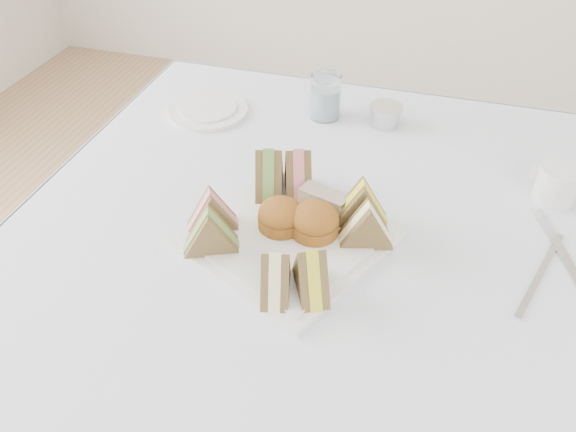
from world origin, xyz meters
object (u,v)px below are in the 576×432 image
(serving_plate, at_px, (288,237))
(table, at_px, (315,360))
(water_glass, at_px, (325,97))
(creamer_jug, at_px, (558,184))

(serving_plate, bearing_deg, table, 77.71)
(water_glass, relative_size, creamer_jug, 1.31)
(serving_plate, distance_m, water_glass, 0.40)
(water_glass, bearing_deg, creamer_jug, -20.20)
(table, relative_size, serving_plate, 3.25)
(water_glass, height_order, creamer_jug, water_glass)
(table, xyz_separation_m, water_glass, (-0.08, 0.34, 0.42))
(serving_plate, height_order, water_glass, water_glass)
(creamer_jug, bearing_deg, table, -145.18)
(water_glass, bearing_deg, serving_plate, -84.77)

